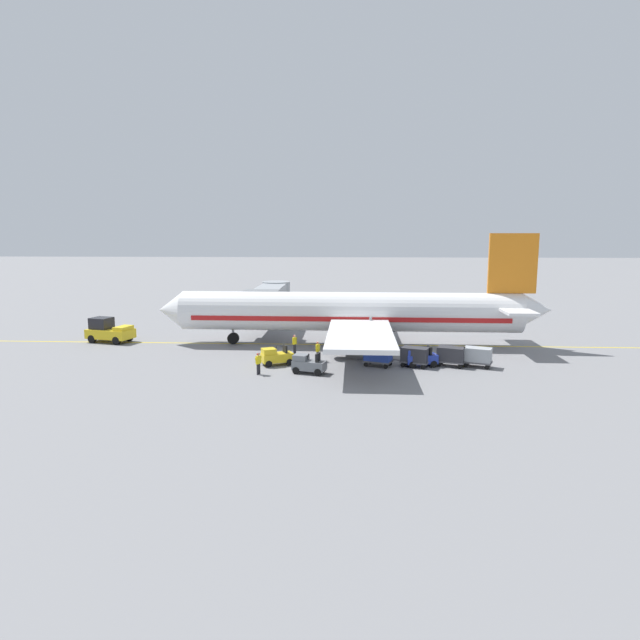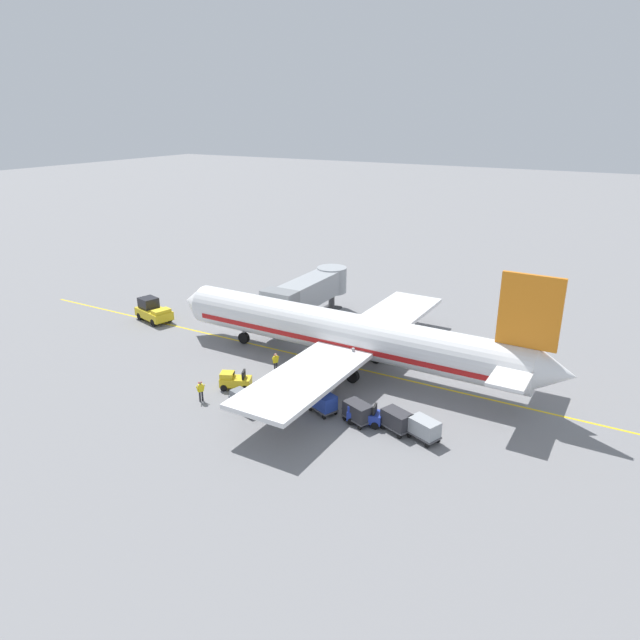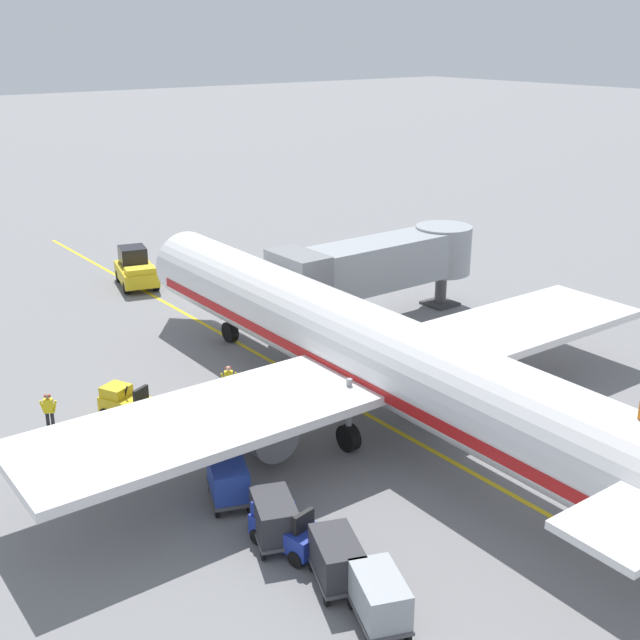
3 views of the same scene
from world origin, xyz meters
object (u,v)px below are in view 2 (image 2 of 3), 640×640
object	(u,v)px
baggage_cart_front	(323,401)
baggage_cart_third_in_train	(397,419)
baggage_tug_spare	(244,401)
baggage_tug_lead	(364,415)
baggage_cart_tail_end	(424,428)
baggage_cart_second_in_train	(358,411)
ground_crew_loader	(279,380)
parked_airliner	(348,334)
ground_crew_wing_walker	(276,361)
baggage_tug_trailing	(235,380)
jet_bridge	(309,291)
ground_crew_marshaller	(201,390)
pushback_tractor	(153,311)

from	to	relation	value
baggage_cart_front	baggage_cart_third_in_train	bearing A→B (deg)	-87.48
baggage_tug_spare	baggage_tug_lead	bearing A→B (deg)	-73.15
baggage_cart_tail_end	baggage_cart_second_in_train	bearing A→B (deg)	91.91
baggage_cart_tail_end	ground_crew_loader	distance (m)	12.97
parked_airliner	baggage_cart_third_in_train	size ratio (longest dim) A/B	12.63
baggage_cart_second_in_train	baggage_cart_third_in_train	world-z (taller)	same
ground_crew_wing_walker	baggage_tug_trailing	bearing A→B (deg)	166.27
ground_crew_loader	jet_bridge	bearing A→B (deg)	22.18
baggage_cart_third_in_train	parked_airliner	bearing A→B (deg)	45.41
baggage_tug_lead	baggage_cart_second_in_train	size ratio (longest dim) A/B	0.91
baggage_tug_trailing	baggage_cart_front	xyz separation A→B (m)	(0.07, -8.27, 0.24)
baggage_tug_trailing	baggage_cart_front	bearing A→B (deg)	-89.51
jet_bridge	ground_crew_marshaller	world-z (taller)	jet_bridge
parked_airliner	baggage_cart_third_in_train	distance (m)	11.39
jet_bridge	baggage_tug_trailing	distance (m)	17.16
baggage_cart_front	baggage_cart_third_in_train	xyz separation A→B (m)	(0.26, -5.86, 0.00)
baggage_tug_spare	ground_crew_loader	bearing A→B (deg)	-7.29
baggage_cart_second_in_train	ground_crew_marshaller	world-z (taller)	ground_crew_marshaller
jet_bridge	ground_crew_marshaller	bearing A→B (deg)	-174.38
ground_crew_wing_walker	baggage_cart_second_in_train	bearing A→B (deg)	-113.36
baggage_cart_front	parked_airliner	bearing A→B (deg)	14.46
ground_crew_marshaller	ground_crew_loader	bearing A→B (deg)	-42.83
parked_airliner	baggage_cart_second_in_train	size ratio (longest dim) A/B	12.63
jet_bridge	ground_crew_wing_walker	world-z (taller)	jet_bridge
ground_crew_wing_walker	ground_crew_marshaller	xyz separation A→B (m)	(-7.48, 2.00, 0.00)
parked_airliner	baggage_tug_spare	bearing A→B (deg)	162.44
parked_airliner	jet_bridge	size ratio (longest dim) A/B	2.80
baggage_cart_tail_end	parked_airliner	bearing A→B (deg)	51.58
baggage_cart_front	baggage_cart_second_in_train	distance (m)	2.95
jet_bridge	baggage_cart_tail_end	distance (m)	25.36
jet_bridge	parked_airliner	bearing A→B (deg)	-133.31
baggage_cart_front	baggage_cart_tail_end	distance (m)	7.96
jet_bridge	baggage_cart_third_in_train	bearing A→B (deg)	-133.92
baggage_tug_lead	ground_crew_marshaller	bearing A→B (deg)	104.61
ground_crew_wing_walker	baggage_tug_spare	bearing A→B (deg)	-165.85
baggage_cart_front	ground_crew_marshaller	world-z (taller)	ground_crew_marshaller
baggage_cart_tail_end	ground_crew_wing_walker	distance (m)	15.72
baggage_tug_trailing	baggage_cart_third_in_train	bearing A→B (deg)	-88.67
pushback_tractor	baggage_cart_front	distance (m)	27.40
ground_crew_loader	baggage_cart_second_in_train	bearing A→B (deg)	-100.59
parked_airliner	baggage_tug_spare	xyz separation A→B (m)	(-10.64, 3.37, -2.47)
baggage_cart_tail_end	ground_crew_wing_walker	size ratio (longest dim) A/B	1.74
baggage_tug_spare	ground_crew_wing_walker	world-z (taller)	ground_crew_wing_walker
baggage_cart_second_in_train	ground_crew_loader	size ratio (longest dim) A/B	1.74
baggage_cart_second_in_train	ground_crew_wing_walker	distance (m)	11.04
baggage_cart_front	baggage_cart_tail_end	size ratio (longest dim) A/B	1.00
baggage_cart_second_in_train	ground_crew_wing_walker	bearing A→B (deg)	66.64
baggage_cart_third_in_train	ground_crew_loader	world-z (taller)	ground_crew_loader
baggage_tug_trailing	ground_crew_marshaller	xyz separation A→B (m)	(-3.07, 0.93, 0.24)
jet_bridge	ground_crew_wing_walker	size ratio (longest dim) A/B	7.88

